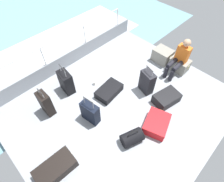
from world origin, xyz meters
TOP-DOWN VIEW (x-y plane):
  - ground_plane at (0.00, 0.00)m, footprint 4.40×5.20m
  - gunwale_port at (-2.17, 0.00)m, footprint 0.06×5.20m
  - railing_port at (-2.17, 0.00)m, footprint 0.04×4.20m
  - sea_wake at (-3.60, 0.00)m, footprint 12.00×12.00m
  - cargo_crate_0 at (-0.30, 2.14)m, footprint 0.56×0.43m
  - cargo_crate_1 at (0.28, 2.17)m, footprint 0.57×0.38m
  - passenger_seated at (0.28, 1.99)m, footprint 0.34×0.66m
  - suitcase_0 at (-1.38, -0.64)m, footprint 0.45×0.29m
  - suitcase_1 at (0.10, 0.84)m, footprint 0.43×0.31m
  - suitcase_2 at (0.96, 0.16)m, footprint 0.69×0.77m
  - suitcase_3 at (-0.51, 0.06)m, footprint 0.51×0.76m
  - suitcase_4 at (0.71, 0.91)m, footprint 0.55×0.71m
  - suitcase_5 at (-1.15, -1.38)m, footprint 0.34×0.21m
  - suitcase_6 at (0.15, -2.04)m, footprint 0.46×0.80m
  - suitcase_7 at (-0.25, -0.78)m, footprint 0.46×0.26m
  - duffel_bag at (0.79, -0.51)m, footprint 0.44×0.54m
  - paper_cup at (-1.03, -0.00)m, footprint 0.08×0.08m

SIDE VIEW (x-z plane):
  - sea_wake at x=-3.60m, z-range -0.35..-0.33m
  - ground_plane at x=0.00m, z-range -0.06..0.00m
  - paper_cup at x=-1.03m, z-range 0.00..0.10m
  - suitcase_3 at x=-0.51m, z-range 0.00..0.21m
  - suitcase_2 at x=0.96m, z-range 0.00..0.24m
  - suitcase_6 at x=0.15m, z-range 0.00..0.26m
  - suitcase_4 at x=0.71m, z-range 0.00..0.27m
  - duffel_bag at x=0.79m, z-range -0.07..0.38m
  - cargo_crate_1 at x=0.28m, z-range 0.00..0.37m
  - cargo_crate_0 at x=-0.30m, z-range 0.00..0.40m
  - gunwale_port at x=-2.17m, z-range 0.00..0.45m
  - suitcase_7 at x=-0.25m, z-range -0.11..0.69m
  - suitcase_0 at x=-1.38m, z-range -0.11..0.74m
  - suitcase_1 at x=0.10m, z-range -0.08..0.74m
  - suitcase_5 at x=-1.15m, z-range -0.07..0.74m
  - passenger_seated at x=0.28m, z-range 0.02..1.09m
  - railing_port at x=-2.17m, z-range 0.27..1.29m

